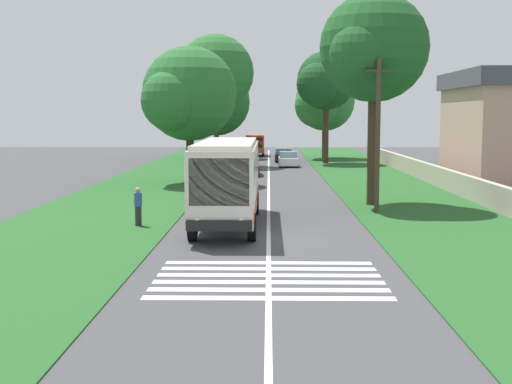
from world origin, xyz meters
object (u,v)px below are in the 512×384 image
at_px(coach_bus, 228,177).
at_px(roadside_tree_left_2, 188,97).
at_px(roadside_building, 511,127).
at_px(pedestrian, 138,206).
at_px(trailing_minibus_0, 255,143).
at_px(roadside_tree_right_2, 372,51).
at_px(utility_pole, 378,133).
at_px(trailing_car_0, 240,176).
at_px(trailing_car_3, 283,155).
at_px(roadside_tree_right_1, 324,82).
at_px(roadside_tree_left_1, 215,104).
at_px(trailing_car_1, 249,167).
at_px(roadside_tree_right_0, 323,103).
at_px(roadside_tree_left_0, 214,75).
at_px(trailing_car_2, 288,160).

height_order(coach_bus, roadside_tree_left_2, roadside_tree_left_2).
height_order(roadside_building, pedestrian, roadside_building).
relative_size(trailing_minibus_0, pedestrian, 3.55).
height_order(roadside_tree_right_2, utility_pole, roadside_tree_right_2).
bearing_deg(roadside_building, roadside_tree_right_2, 135.51).
relative_size(trailing_car_0, utility_pole, 0.57).
relative_size(trailing_car_3, roadside_tree_left_2, 0.45).
relative_size(trailing_minibus_0, roadside_tree_right_1, 0.54).
bearing_deg(roadside_tree_left_1, trailing_car_1, -168.95).
distance_m(roadside_tree_right_0, roadside_tree_right_2, 40.66).
relative_size(trailing_minibus_0, roadside_tree_left_0, 0.48).
height_order(trailing_car_0, roadside_tree_left_2, roadside_tree_left_2).
bearing_deg(roadside_tree_right_0, roadside_tree_right_1, 176.47).
distance_m(roadside_tree_right_0, utility_pole, 43.80).
bearing_deg(roadside_tree_right_0, roadside_tree_left_0, 134.75).
distance_m(trailing_car_0, roadside_tree_left_2, 6.77).
bearing_deg(roadside_tree_right_2, roadside_building, -44.49).
bearing_deg(roadside_tree_right_0, trailing_minibus_0, 53.35).
distance_m(roadside_tree_left_0, roadside_tree_left_1, 12.62).
bearing_deg(roadside_building, roadside_tree_right_0, 21.00).
distance_m(trailing_car_1, pedestrian, 26.72).
distance_m(roadside_tree_right_2, roadside_building, 17.09).
bearing_deg(trailing_car_3, roadside_building, -146.66).
distance_m(trailing_car_3, pedestrian, 43.72).
bearing_deg(roadside_tree_right_2, pedestrian, 124.55).
relative_size(roadside_tree_left_0, utility_pole, 1.65).
xyz_separation_m(trailing_car_1, roadside_tree_right_1, (14.02, -7.16, 7.45)).
bearing_deg(trailing_minibus_0, trailing_car_1, 179.97).
bearing_deg(pedestrian, trailing_minibus_0, -4.34).
xyz_separation_m(trailing_car_0, trailing_car_2, (17.94, -3.81, 0.00)).
height_order(utility_pole, pedestrian, utility_pole).
distance_m(trailing_car_1, utility_pole, 23.19).
bearing_deg(pedestrian, roadside_building, -49.42).
height_order(trailing_car_3, roadside_tree_left_2, roadside_tree_left_2).
distance_m(trailing_car_2, roadside_tree_right_1, 9.31).
relative_size(roadside_tree_left_0, roadside_tree_right_2, 1.11).
distance_m(roadside_tree_left_2, roadside_building, 22.91).
xyz_separation_m(trailing_minibus_0, pedestrian, (-53.97, 4.10, -0.64)).
height_order(trailing_car_2, roadside_building, roadside_building).
distance_m(trailing_minibus_0, roadside_building, 39.28).
distance_m(coach_bus, trailing_car_2, 36.01).
bearing_deg(coach_bus, trailing_car_3, -4.48).
relative_size(trailing_car_1, roadside_building, 0.37).
xyz_separation_m(trailing_minibus_0, roadside_tree_left_1, (-4.54, 4.51, 4.56)).
xyz_separation_m(trailing_minibus_0, roadside_tree_right_0, (-5.68, -7.63, 4.68)).
height_order(trailing_car_3, pedestrian, pedestrian).
xyz_separation_m(roadside_tree_right_0, roadside_tree_right_1, (-7.87, 0.49, 1.88)).
relative_size(roadside_tree_right_1, pedestrian, 6.63).
bearing_deg(trailing_car_3, roadside_tree_left_2, 162.86).
bearing_deg(roadside_tree_left_2, trailing_car_0, -107.60).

